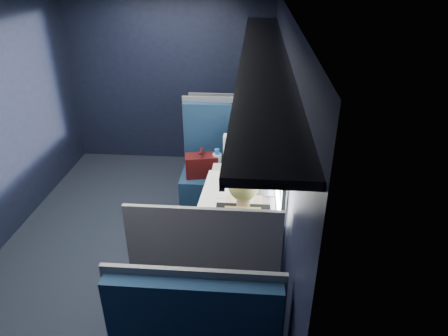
# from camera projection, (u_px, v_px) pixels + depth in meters

# --- Properties ---
(ground) EXTENTS (2.80, 4.20, 0.01)m
(ground) POSITION_uv_depth(u_px,v_px,m) (138.00, 246.00, 4.17)
(ground) COLOR black
(room_shell) EXTENTS (3.00, 4.40, 2.40)m
(room_shell) POSITION_uv_depth(u_px,v_px,m) (124.00, 111.00, 3.48)
(room_shell) COLOR black
(room_shell) RESTS_ON ground
(table) EXTENTS (0.62, 1.00, 0.74)m
(table) POSITION_uv_depth(u_px,v_px,m) (238.00, 195.00, 3.79)
(table) COLOR #54565E
(table) RESTS_ON ground
(seat_bay_near) EXTENTS (1.04, 0.62, 1.26)m
(seat_bay_near) POSITION_uv_depth(u_px,v_px,m) (224.00, 173.00, 4.68)
(seat_bay_near) COLOR #0C1E38
(seat_bay_near) RESTS_ON ground
(seat_bay_far) EXTENTS (1.04, 0.62, 1.26)m
(seat_bay_far) POSITION_uv_depth(u_px,v_px,m) (209.00, 279.00, 3.15)
(seat_bay_far) COLOR #0C1E38
(seat_bay_far) RESTS_ON ground
(seat_row_front) EXTENTS (1.04, 0.51, 1.16)m
(seat_row_front) POSITION_uv_depth(u_px,v_px,m) (230.00, 142.00, 5.50)
(seat_row_front) COLOR #0C1E38
(seat_row_front) RESTS_ON ground
(man) EXTENTS (0.53, 0.56, 1.32)m
(man) POSITION_uv_depth(u_px,v_px,m) (247.00, 158.00, 4.37)
(man) COLOR black
(man) RESTS_ON ground
(woman) EXTENTS (0.53, 0.56, 1.32)m
(woman) POSITION_uv_depth(u_px,v_px,m) (242.00, 236.00, 3.13)
(woman) COLOR black
(woman) RESTS_ON ground
(papers) EXTENTS (0.54, 0.76, 0.01)m
(papers) POSITION_uv_depth(u_px,v_px,m) (230.00, 190.00, 3.71)
(papers) COLOR white
(papers) RESTS_ON table
(laptop) EXTENTS (0.27, 0.35, 0.26)m
(laptop) POSITION_uv_depth(u_px,v_px,m) (276.00, 181.00, 3.73)
(laptop) COLOR silver
(laptop) RESTS_ON table
(bottle_small) EXTENTS (0.06, 0.06, 0.22)m
(bottle_small) POSITION_uv_depth(u_px,v_px,m) (270.00, 168.00, 3.90)
(bottle_small) COLOR silver
(bottle_small) RESTS_ON table
(cup) EXTENTS (0.07, 0.07, 0.09)m
(cup) POSITION_uv_depth(u_px,v_px,m) (269.00, 168.00, 4.01)
(cup) COLOR white
(cup) RESTS_ON table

